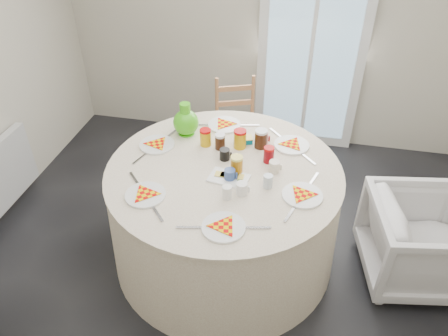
% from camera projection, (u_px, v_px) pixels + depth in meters
% --- Properties ---
extents(floor, '(4.00, 4.00, 0.00)m').
position_uv_depth(floor, '(227.00, 276.00, 3.20)').
color(floor, black).
rests_on(floor, ground).
extents(wall_back, '(4.00, 0.02, 2.60)m').
position_uv_depth(wall_back, '(272.00, 13.00, 3.99)').
color(wall_back, '#BCB5A3').
rests_on(wall_back, floor).
extents(glass_door, '(1.00, 0.08, 2.10)m').
position_uv_depth(glass_door, '(312.00, 45.00, 4.03)').
color(glass_door, silver).
rests_on(glass_door, floor).
extents(table, '(1.65, 1.65, 0.84)m').
position_uv_depth(table, '(224.00, 215.00, 3.18)').
color(table, '#F0E9CD').
rests_on(table, floor).
extents(wooden_chair, '(0.50, 0.49, 0.88)m').
position_uv_depth(wooden_chair, '(238.00, 125.00, 4.01)').
color(wooden_chair, '#A86C4D').
rests_on(wooden_chair, floor).
extents(armchair, '(0.76, 0.79, 0.72)m').
position_uv_depth(armchair, '(422.00, 235.00, 2.99)').
color(armchair, silver).
rests_on(armchair, floor).
extents(place_settings, '(1.63, 1.63, 0.03)m').
position_uv_depth(place_settings, '(224.00, 172.00, 2.94)').
color(place_settings, silver).
rests_on(place_settings, table).
extents(jar_cluster, '(0.56, 0.32, 0.16)m').
position_uv_depth(jar_cluster, '(235.00, 149.00, 3.06)').
color(jar_cluster, '#945B1A').
rests_on(jar_cluster, table).
extents(butter_tub, '(0.13, 0.11, 0.04)m').
position_uv_depth(butter_tub, '(245.00, 143.00, 3.19)').
color(butter_tub, '#016F93').
rests_on(butter_tub, table).
extents(green_pitcher, '(0.22, 0.22, 0.25)m').
position_uv_depth(green_pitcher, '(186.00, 124.00, 3.24)').
color(green_pitcher, '#40BD16').
rests_on(green_pitcher, table).
extents(cheese_platter, '(0.28, 0.20, 0.03)m').
position_uv_depth(cheese_platter, '(229.00, 181.00, 2.85)').
color(cheese_platter, silver).
rests_on(cheese_platter, table).
extents(mugs_glasses, '(0.64, 0.64, 0.10)m').
position_uv_depth(mugs_glasses, '(247.00, 170.00, 2.89)').
color(mugs_glasses, gray).
rests_on(mugs_glasses, table).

